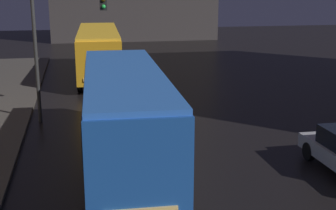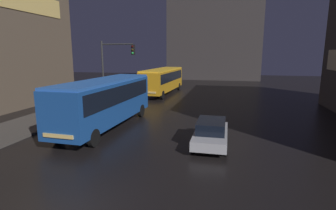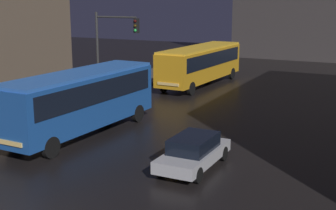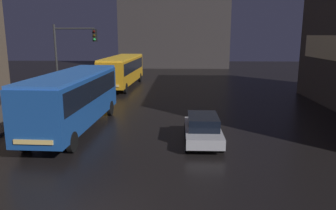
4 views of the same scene
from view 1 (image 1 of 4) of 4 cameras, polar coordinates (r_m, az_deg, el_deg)
bus_near at (r=15.38m, az=-5.32°, el=-0.57°), size 2.88×10.21×3.33m
bus_far at (r=31.17m, az=-8.47°, el=6.88°), size 3.03×11.06×3.18m
traffic_light_main at (r=20.98m, az=-13.01°, el=9.07°), size 3.21×0.35×6.17m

